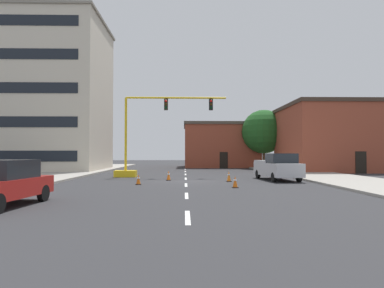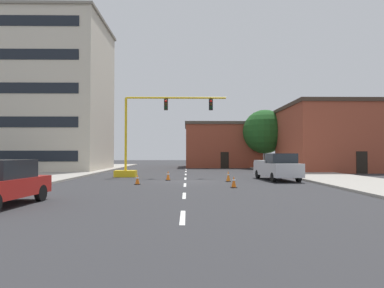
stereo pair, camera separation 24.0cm
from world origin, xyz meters
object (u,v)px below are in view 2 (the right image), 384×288
Objects in this scene: traffic_signal_gantry at (140,150)px; tree_right_far at (265,132)px; traffic_cone_roadside_a at (234,182)px; traffic_cone_roadside_d at (228,176)px; traffic_cone_roadside_b at (137,179)px; traffic_cone_roadside_c at (168,175)px; pickup_truck_silver at (277,167)px.

tree_right_far is at bearing 48.94° from traffic_signal_gantry.
traffic_cone_roadside_a is 4.32m from traffic_cone_roadside_d.
traffic_signal_gantry is 14.24× the size of traffic_cone_roadside_b.
traffic_cone_roadside_a is at bearing -53.60° from traffic_cone_roadside_c.
tree_right_far reaches higher than pickup_truck_silver.
traffic_cone_roadside_a is 6.26m from traffic_cone_roadside_b.
traffic_cone_roadside_b is 0.85× the size of traffic_cone_roadside_d.
traffic_cone_roadside_c is 4.48m from traffic_cone_roadside_d.
traffic_cone_roadside_a is (6.70, -9.40, -1.92)m from traffic_signal_gantry.
pickup_truck_silver reaches higher than traffic_cone_roadside_d.
traffic_cone_roadside_d is at bearing -109.12° from tree_right_far.
tree_right_far is 27.41m from traffic_cone_roadside_a.
traffic_cone_roadside_b is at bearing -160.79° from pickup_truck_silver.
traffic_cone_roadside_d is (4.30, -1.26, 0.02)m from traffic_cone_roadside_c.
traffic_cone_roadside_a is at bearing -20.17° from traffic_cone_roadside_b.
pickup_truck_silver is 6.90m from traffic_cone_roadside_a.
pickup_truck_silver is at bearing 19.21° from traffic_cone_roadside_b.
traffic_signal_gantry is at bearing -131.06° from tree_right_far.
traffic_cone_roadside_c reaches higher than traffic_cone_roadside_a.
traffic_signal_gantry is 12.89× the size of traffic_cone_roadside_c.
traffic_cone_roadside_c is at bearing -55.93° from traffic_signal_gantry.
pickup_truck_silver is (10.68, -3.81, -1.29)m from traffic_signal_gantry.
traffic_cone_roadside_c is 0.94× the size of traffic_cone_roadside_d.
tree_right_far is at bearing 60.29° from traffic_cone_roadside_b.
pickup_truck_silver reaches higher than traffic_cone_roadside_a.
traffic_cone_roadside_b is (-13.56, -23.76, -4.59)m from tree_right_far.
pickup_truck_silver is 10.46m from traffic_cone_roadside_b.
traffic_cone_roadside_c is at bearing 163.74° from traffic_cone_roadside_d.
traffic_cone_roadside_c is (2.59, -3.83, -1.91)m from traffic_signal_gantry.
traffic_signal_gantry is at bearing 124.07° from traffic_cone_roadside_c.
traffic_signal_gantry is 1.20× the size of tree_right_far.
traffic_signal_gantry is 1.70× the size of pickup_truck_silver.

